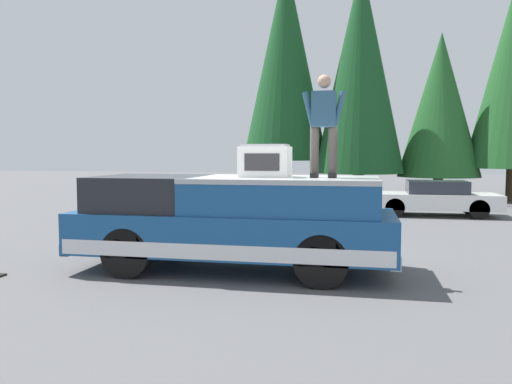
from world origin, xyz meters
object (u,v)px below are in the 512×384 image
(compressor_unit, at_px, (265,161))
(parked_car_white, at_px, (434,198))
(person_on_truck_bed, at_px, (324,123))
(parked_car_navy, at_px, (280,194))
(pickup_truck, at_px, (234,221))

(compressor_unit, bearing_deg, parked_car_white, -24.27)
(person_on_truck_bed, xyz_separation_m, parked_car_white, (8.99, -3.04, -1.97))
(compressor_unit, height_order, person_on_truck_bed, person_on_truck_bed)
(compressor_unit, height_order, parked_car_navy, compressor_unit)
(pickup_truck, relative_size, person_on_truck_bed, 3.28)
(pickup_truck, height_order, person_on_truck_bed, person_on_truck_bed)
(pickup_truck, height_order, parked_car_white, pickup_truck)
(parked_car_navy, bearing_deg, pickup_truck, -175.95)
(pickup_truck, height_order, compressor_unit, compressor_unit)
(compressor_unit, distance_m, person_on_truck_bed, 1.17)
(compressor_unit, relative_size, parked_car_white, 0.20)
(person_on_truck_bed, bearing_deg, parked_car_navy, 13.00)
(parked_car_navy, bearing_deg, person_on_truck_bed, -167.00)
(parked_car_white, bearing_deg, parked_car_navy, 82.71)
(parked_car_navy, bearing_deg, compressor_unit, -172.64)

